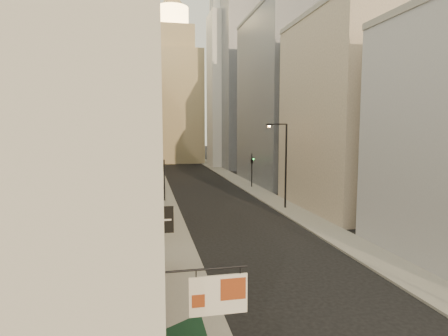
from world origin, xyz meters
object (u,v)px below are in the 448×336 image
clock_tower (174,94)px  streetlamp_mid (284,161)px  traffic_light_left (164,173)px  traffic_light_right (252,162)px  white_tower (227,85)px

clock_tower → streetlamp_mid: size_ratio=4.91×
clock_tower → traffic_light_left: clock_tower is taller
traffic_light_right → traffic_light_left: bearing=11.7°
traffic_light_left → clock_tower: bearing=-82.2°
clock_tower → traffic_light_left: 56.39m
clock_tower → traffic_light_left: size_ratio=8.98×
streetlamp_mid → traffic_light_right: streetlamp_mid is taller
traffic_light_left → traffic_light_right: size_ratio=1.00×
streetlamp_mid → clock_tower: bearing=88.8°
white_tower → streetlamp_mid: (-3.98, -47.05, -13.38)m
white_tower → traffic_light_right: (-3.24, -32.22, -14.77)m
streetlamp_mid → traffic_light_left: size_ratio=1.83×
white_tower → traffic_light_left: bearing=-112.0°
clock_tower → streetlamp_mid: bearing=-83.4°
white_tower → traffic_light_right: bearing=-95.7°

